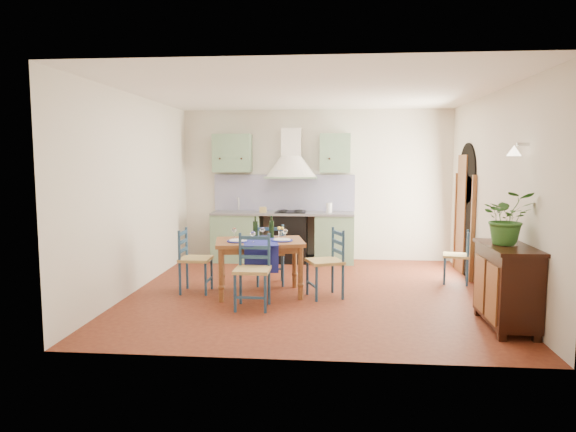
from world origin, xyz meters
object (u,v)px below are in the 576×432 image
at_px(dining_table, 260,247).
at_px(potted_plant, 508,218).
at_px(sideboard, 506,283).
at_px(chair_near, 253,270).

xyz_separation_m(dining_table, potted_plant, (2.94, -1.12, 0.56)).
bearing_deg(sideboard, dining_table, 158.22).
bearing_deg(chair_near, sideboard, -10.14).
bearing_deg(chair_near, dining_table, 89.92).
relative_size(dining_table, potted_plant, 2.22).
height_order(chair_near, potted_plant, potted_plant).
distance_m(dining_table, chair_near, 0.68).
relative_size(chair_near, potted_plant, 1.56).
bearing_deg(potted_plant, chair_near, 170.87).
distance_m(chair_near, potted_plant, 3.07).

